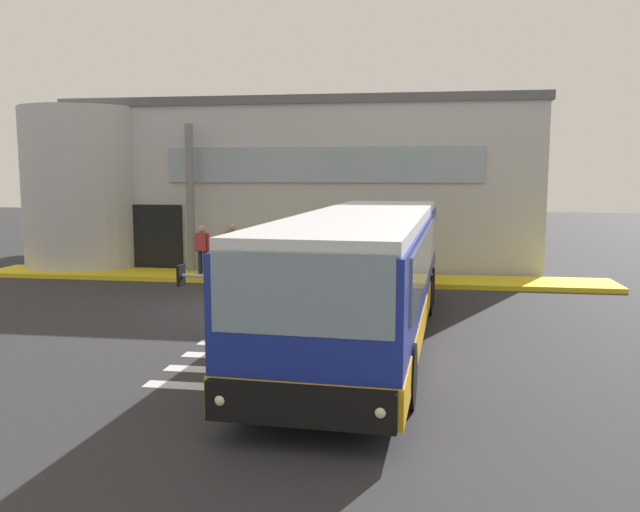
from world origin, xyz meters
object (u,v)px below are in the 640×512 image
object	(u,v)px
bus_main_foreground	(365,277)
passenger_near_column	(202,248)
entry_support_column	(190,198)
passenger_by_doorway	(233,246)

from	to	relation	value
bus_main_foreground	passenger_near_column	size ratio (longest dim) A/B	7.13
entry_support_column	bus_main_foreground	distance (m)	10.38
passenger_by_doorway	passenger_near_column	bearing A→B (deg)	-131.87
entry_support_column	passenger_near_column	distance (m)	2.14
entry_support_column	passenger_by_doorway	distance (m)	2.26
entry_support_column	passenger_by_doorway	world-z (taller)	entry_support_column
bus_main_foreground	passenger_near_column	world-z (taller)	bus_main_foreground
bus_main_foreground	passenger_by_doorway	bearing A→B (deg)	124.18
bus_main_foreground	passenger_near_column	bearing A→B (deg)	131.48
passenger_near_column	passenger_by_doorway	size ratio (longest dim) A/B	1.00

